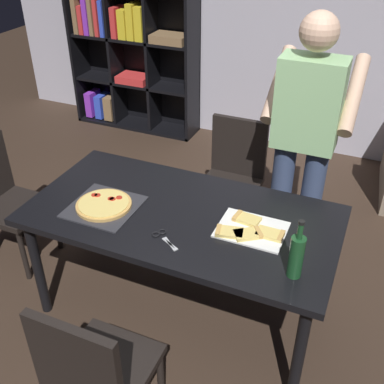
{
  "coord_description": "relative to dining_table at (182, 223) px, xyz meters",
  "views": [
    {
      "loc": [
        0.9,
        -1.95,
        2.28
      ],
      "look_at": [
        0.0,
        0.15,
        0.8
      ],
      "focal_mm": 43.71,
      "sensor_mm": 36.0,
      "label": 1
    }
  ],
  "objects": [
    {
      "name": "person_serving_pizza",
      "position": [
        0.51,
        0.71,
        0.32
      ],
      "size": [
        0.55,
        0.54,
        1.75
      ],
      "color": "#38476B",
      "rests_on": "ground_plane"
    },
    {
      "name": "ground_plane",
      "position": [
        0.0,
        0.0,
        -0.68
      ],
      "size": [
        12.0,
        12.0,
        0.0
      ],
      "primitive_type": "plane",
      "color": "#38281E"
    },
    {
      "name": "chair_left_end",
      "position": [
        -1.36,
        0.0,
        -0.17
      ],
      "size": [
        0.42,
        0.42,
        0.9
      ],
      "color": "black",
      "rests_on": "ground_plane"
    },
    {
      "name": "back_wall",
      "position": [
        0.0,
        2.6,
        0.72
      ],
      "size": [
        6.4,
        0.1,
        2.8
      ],
      "primitive_type": "cube",
      "color": "#BCB7C6",
      "rests_on": "ground_plane"
    },
    {
      "name": "bookshelf",
      "position": [
        -1.64,
        2.39,
        0.32
      ],
      "size": [
        1.4,
        0.35,
        1.95
      ],
      "color": "black",
      "rests_on": "ground_plane"
    },
    {
      "name": "wine_bottle",
      "position": [
        0.7,
        -0.25,
        0.19
      ],
      "size": [
        0.07,
        0.07,
        0.32
      ],
      "color": "#194723",
      "rests_on": "dining_table"
    },
    {
      "name": "pepperoni_pizza_on_tray",
      "position": [
        -0.43,
        -0.13,
        0.09
      ],
      "size": [
        0.38,
        0.38,
        0.04
      ],
      "color": "#2D2D33",
      "rests_on": "dining_table"
    },
    {
      "name": "dining_table",
      "position": [
        0.0,
        0.0,
        0.0
      ],
      "size": [
        1.75,
        0.89,
        0.75
      ],
      "color": "black",
      "rests_on": "ground_plane"
    },
    {
      "name": "chair_far_side",
      "position": [
        0.0,
        0.93,
        -0.17
      ],
      "size": [
        0.42,
        0.42,
        0.9
      ],
      "color": "black",
      "rests_on": "ground_plane"
    },
    {
      "name": "chair_near_camera",
      "position": [
        -0.0,
        -0.93,
        -0.17
      ],
      "size": [
        0.42,
        0.42,
        0.9
      ],
      "color": "black",
      "rests_on": "ground_plane"
    },
    {
      "name": "pizza_slices_on_towel",
      "position": [
        0.41,
        -0.01,
        0.09
      ],
      "size": [
        0.36,
        0.28,
        0.03
      ],
      "color": "white",
      "rests_on": "dining_table"
    },
    {
      "name": "kitchen_scissors",
      "position": [
        0.0,
        -0.24,
        0.08
      ],
      "size": [
        0.19,
        0.15,
        0.01
      ],
      "color": "silver",
      "rests_on": "dining_table"
    }
  ]
}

